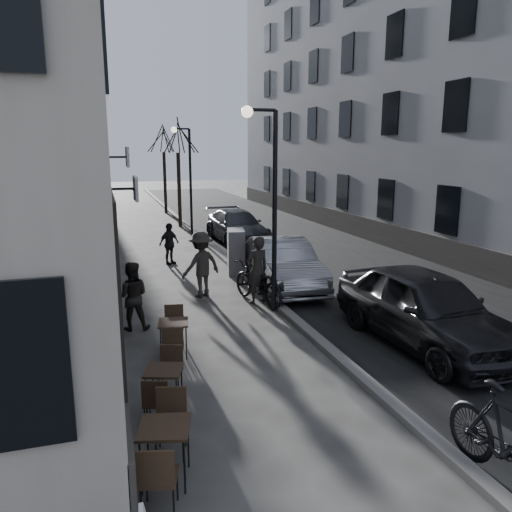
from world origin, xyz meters
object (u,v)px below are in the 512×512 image
pedestrian_mid (201,264)px  car_near (425,308)px  car_mid (283,264)px  pedestrian_far (169,244)px  streetlamp_far (187,169)px  bistro_set_c (174,335)px  moped (511,442)px  car_far (237,226)px  tree_near (178,138)px  bistro_set_b (164,385)px  bistro_set_a (165,447)px  tree_far (163,140)px  utility_cabinet (236,252)px  streetlamp_near (268,188)px  pedestrian_near (132,296)px  bicycle (257,283)px

pedestrian_mid → car_near: pedestrian_mid is taller
car_mid → pedestrian_far: bearing=128.7°
pedestrian_far → streetlamp_far: bearing=39.6°
bistro_set_c → car_near: 5.28m
moped → car_far: bearing=83.0°
tree_near → pedestrian_mid: 13.77m
car_near → streetlamp_far: bearing=96.6°
bistro_set_b → moped: 4.94m
bistro_set_a → tree_far: bearing=97.2°
tree_far → car_far: tree_far is taller
bistro_set_a → car_far: (5.18, 15.76, 0.23)m
pedestrian_far → car_near: car_near is taller
tree_near → utility_cabinet: bearing=-88.9°
tree_far → car_far: size_ratio=1.19×
car_mid → bistro_set_a: bearing=-115.4°
car_mid → moped: 9.41m
utility_cabinet → streetlamp_near: bearing=-82.3°
tree_near → pedestrian_far: bearing=-101.2°
moped → utility_cabinet: bearing=88.8°
car_far → pedestrian_near: bearing=-120.6°
car_mid → tree_far: bearing=97.4°
bistro_set_b → car_near: (5.62, 1.11, 0.40)m
pedestrian_far → pedestrian_mid: bearing=-120.1°
pedestrian_far → car_far: bearing=11.6°
pedestrian_far → car_far: size_ratio=0.31×
utility_cabinet → car_near: car_near is taller
streetlamp_far → moped: bearing=-88.1°
moped → car_near: bearing=63.8°
pedestrian_near → car_near: (5.86, -2.79, 0.02)m
bicycle → car_near: bearing=105.7°
pedestrian_far → utility_cabinet: bearing=-80.5°
car_near → moped: 4.65m
tree_far → pedestrian_far: size_ratio=3.79×
streetlamp_near → car_mid: streetlamp_near is taller
bistro_set_b → car_far: 14.85m
pedestrian_mid → car_mid: bearing=161.0°
car_near → car_mid: 5.28m
streetlamp_near → bistro_set_a: size_ratio=3.22×
bistro_set_c → streetlamp_far: bearing=88.4°
pedestrian_near → car_mid: pedestrian_near is taller
pedestrian_near → moped: pedestrian_near is taller
tree_far → bistro_set_c: (-2.77, -23.10, -4.22)m
pedestrian_near → moped: (4.03, -7.06, -0.17)m
streetlamp_far → tree_far: 9.12m
streetlamp_far → pedestrian_far: size_ratio=3.38×
bistro_set_a → car_near: car_near is taller
bistro_set_c → car_far: size_ratio=0.31×
streetlamp_far → car_mid: streetlamp_far is taller
bistro_set_a → pedestrian_mid: (1.99, 7.80, 0.47)m
tree_near → pedestrian_far: tree_near is taller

